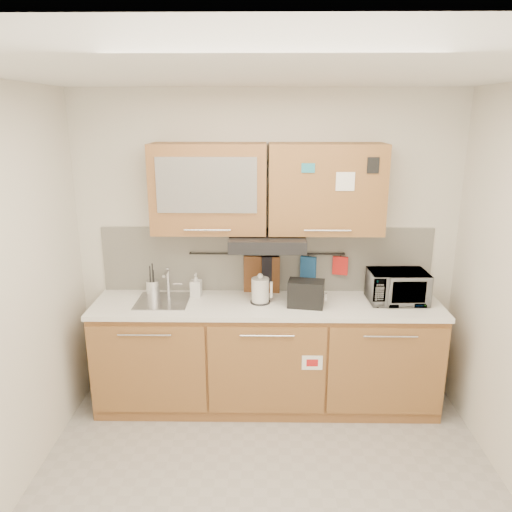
{
  "coord_description": "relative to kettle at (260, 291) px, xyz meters",
  "views": [
    {
      "loc": [
        -0.03,
        -2.59,
        2.41
      ],
      "look_at": [
        -0.09,
        1.05,
        1.36
      ],
      "focal_mm": 35.0,
      "sensor_mm": 36.0,
      "label": 1
    }
  ],
  "objects": [
    {
      "name": "upper_cabinets",
      "position": [
        0.05,
        0.13,
        0.81
      ],
      "size": [
        1.82,
        0.37,
        0.7
      ],
      "color": "#9D6538",
      "rests_on": "wall_back"
    },
    {
      "name": "backsplash",
      "position": [
        0.05,
        0.29,
        0.18
      ],
      "size": [
        2.8,
        0.02,
        0.56
      ],
      "primitive_type": "cube",
      "color": "silver",
      "rests_on": "countertop"
    },
    {
      "name": "sink",
      "position": [
        -0.8,
        0.01,
        -0.09
      ],
      "size": [
        0.42,
        0.4,
        0.26
      ],
      "color": "silver",
      "rests_on": "countertop"
    },
    {
      "name": "cutting_board",
      "position": [
        0.01,
        0.24,
        0.03
      ],
      "size": [
        0.31,
        0.05,
        0.38
      ],
      "primitive_type": "cube",
      "rotation": [
        0.0,
        0.0,
        -0.09
      ],
      "color": "brown",
      "rests_on": "utensil_rail"
    },
    {
      "name": "countertop",
      "position": [
        0.05,
        -0.0,
        -0.12
      ],
      "size": [
        2.82,
        0.62,
        0.04
      ],
      "primitive_type": "cube",
      "color": "white",
      "rests_on": "base_cabinet"
    },
    {
      "name": "pot_holder",
      "position": [
        0.67,
        0.24,
        0.14
      ],
      "size": [
        0.13,
        0.05,
        0.16
      ],
      "primitive_type": "cube",
      "rotation": [
        0.0,
        0.0,
        -0.24
      ],
      "color": "red",
      "rests_on": "utensil_rail"
    },
    {
      "name": "base_cabinet",
      "position": [
        0.05,
        -0.0,
        -0.61
      ],
      "size": [
        2.8,
        0.64,
        0.88
      ],
      "color": "#9D6538",
      "rests_on": "floor"
    },
    {
      "name": "wall_back",
      "position": [
        0.05,
        0.31,
        0.28
      ],
      "size": [
        3.2,
        0.0,
        3.2
      ],
      "primitive_type": "plane",
      "rotation": [
        1.57,
        0.0,
        0.0
      ],
      "color": "silver",
      "rests_on": "ground"
    },
    {
      "name": "toaster",
      "position": [
        0.36,
        -0.07,
        0.01
      ],
      "size": [
        0.3,
        0.21,
        0.21
      ],
      "rotation": [
        0.0,
        0.0,
        -0.17
      ],
      "color": "black",
      "rests_on": "countertop"
    },
    {
      "name": "utensil_crock",
      "position": [
        -0.9,
        0.13,
        -0.02
      ],
      "size": [
        0.14,
        0.14,
        0.28
      ],
      "rotation": [
        0.0,
        0.0,
        0.3
      ],
      "color": "silver",
      "rests_on": "countertop"
    },
    {
      "name": "kettle",
      "position": [
        0.0,
        0.0,
        0.0
      ],
      "size": [
        0.18,
        0.16,
        0.25
      ],
      "rotation": [
        0.0,
        0.0,
        -0.06
      ],
      "color": "silver",
      "rests_on": "countertop"
    },
    {
      "name": "range_hood",
      "position": [
        0.05,
        0.06,
        0.4
      ],
      "size": [
        0.6,
        0.46,
        0.1
      ],
      "primitive_type": "cube",
      "color": "black",
      "rests_on": "upper_cabinets"
    },
    {
      "name": "floor",
      "position": [
        0.05,
        -1.19,
        -1.02
      ],
      "size": [
        3.2,
        3.2,
        0.0
      ],
      "primitive_type": "plane",
      "color": "#9E9993",
      "rests_on": "ground"
    },
    {
      "name": "oven_mitt",
      "position": [
        0.4,
        0.24,
        0.11
      ],
      "size": [
        0.14,
        0.08,
        0.22
      ],
      "primitive_type": "cube",
      "rotation": [
        0.0,
        0.0,
        -0.38
      ],
      "color": "navy",
      "rests_on": "utensil_rail"
    },
    {
      "name": "ceiling",
      "position": [
        0.05,
        -1.19,
        1.58
      ],
      "size": [
        3.2,
        3.2,
        0.0
      ],
      "primitive_type": "plane",
      "rotation": [
        3.14,
        0.0,
        0.0
      ],
      "color": "white",
      "rests_on": "wall_back"
    },
    {
      "name": "utensil_rail",
      "position": [
        0.05,
        0.26,
        0.24
      ],
      "size": [
        1.3,
        0.02,
        0.02
      ],
      "primitive_type": "cylinder",
      "rotation": [
        0.0,
        1.57,
        0.0
      ],
      "color": "black",
      "rests_on": "backsplash"
    },
    {
      "name": "dark_pouch",
      "position": [
        0.08,
        0.24,
        0.11
      ],
      "size": [
        0.15,
        0.06,
        0.23
      ],
      "primitive_type": "cube",
      "rotation": [
        0.0,
        0.0,
        0.11
      ],
      "color": "black",
      "rests_on": "utensil_rail"
    },
    {
      "name": "soap_bottle",
      "position": [
        -0.54,
        0.15,
        -0.0
      ],
      "size": [
        0.1,
        0.1,
        0.2
      ],
      "primitive_type": "imported",
      "rotation": [
        0.0,
        0.0,
        -0.08
      ],
      "color": "#999999",
      "rests_on": "countertop"
    },
    {
      "name": "microwave",
      "position": [
        1.11,
        0.04,
        0.03
      ],
      "size": [
        0.47,
        0.33,
        0.26
      ],
      "primitive_type": "imported",
      "rotation": [
        0.0,
        0.0,
        0.03
      ],
      "color": "#999999",
      "rests_on": "countertop"
    }
  ]
}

